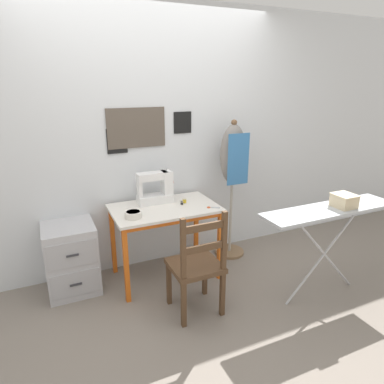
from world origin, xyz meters
TOP-DOWN VIEW (x-y plane):
  - ground_plane at (0.00, 0.00)m, footprint 14.00×14.00m
  - wall_back at (-0.00, 0.68)m, footprint 10.00×0.07m
  - sewing_table at (0.00, 0.29)m, footprint 0.98×0.61m
  - sewing_machine at (-0.02, 0.46)m, footprint 0.35×0.15m
  - fabric_bowl at (-0.33, 0.17)m, footprint 0.15×0.15m
  - scissors at (0.39, 0.11)m, footprint 0.12×0.09m
  - thread_spool_near_machine at (0.17, 0.29)m, footprint 0.03×0.03m
  - thread_spool_mid_table at (0.21, 0.33)m, footprint 0.04×0.04m
  - wooden_chair at (0.04, -0.33)m, footprint 0.40×0.38m
  - filing_cabinet at (-0.86, 0.44)m, footprint 0.44×0.47m
  - dress_form at (0.80, 0.44)m, footprint 0.32×0.32m
  - ironing_board at (1.15, -0.57)m, footprint 1.25×0.30m
  - storage_box at (1.27, -0.59)m, footprint 0.17×0.18m

SIDE VIEW (x-z plane):
  - ground_plane at x=0.00m, z-range 0.00..0.00m
  - filing_cabinet at x=-0.86m, z-range 0.00..0.63m
  - wooden_chair at x=0.04m, z-range -0.03..0.88m
  - sewing_table at x=0.00m, z-range 0.27..0.99m
  - scissors at x=0.39m, z-range 0.72..0.72m
  - thread_spool_near_machine at x=0.17m, z-range 0.72..0.75m
  - thread_spool_mid_table at x=0.21m, z-range 0.72..0.76m
  - fabric_bowl at x=-0.33m, z-range 0.72..0.78m
  - ironing_board at x=1.15m, z-range 0.36..1.20m
  - sewing_machine at x=-0.02m, z-range 0.70..1.02m
  - storage_box at x=1.27m, z-range 0.83..0.94m
  - dress_form at x=0.80m, z-range 0.29..1.76m
  - wall_back at x=0.00m, z-range 0.00..2.55m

